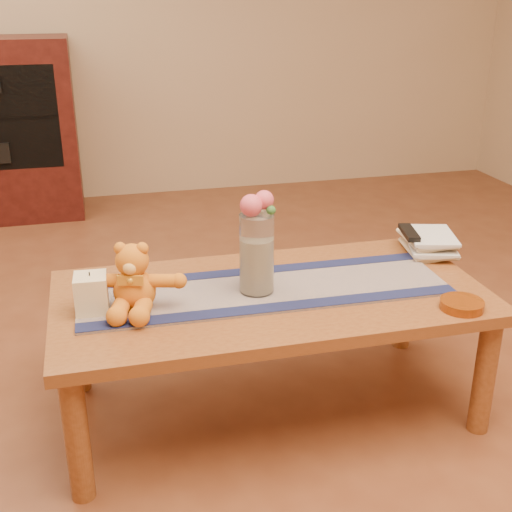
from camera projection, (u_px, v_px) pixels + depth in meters
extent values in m
plane|color=brown|center=(270.00, 407.00, 2.33)|extent=(5.50, 5.50, 0.00)
cube|color=brown|center=(271.00, 297.00, 2.17)|extent=(1.40, 0.70, 0.04)
cylinder|color=brown|center=(77.00, 438.00, 1.85)|extent=(0.07, 0.07, 0.41)
cylinder|color=brown|center=(485.00, 376.00, 2.14)|extent=(0.07, 0.07, 0.41)
cylinder|color=brown|center=(76.00, 339.00, 2.37)|extent=(0.07, 0.07, 0.41)
cylinder|color=brown|center=(404.00, 300.00, 2.66)|extent=(0.07, 0.07, 0.41)
cube|color=#1A1D4B|center=(264.00, 289.00, 2.17)|extent=(1.21, 0.37, 0.01)
cube|color=#151B41|center=(276.00, 307.00, 2.04)|extent=(1.20, 0.08, 0.00)
cube|color=#151B41|center=(254.00, 271.00, 2.30)|extent=(1.20, 0.08, 0.00)
cube|color=beige|center=(91.00, 293.00, 2.00)|extent=(0.10, 0.10, 0.12)
cylinder|color=black|center=(89.00, 274.00, 1.97)|extent=(0.00, 0.00, 0.01)
cylinder|color=silver|center=(257.00, 254.00, 2.10)|extent=(0.11, 0.11, 0.26)
cylinder|color=beige|center=(257.00, 265.00, 2.11)|extent=(0.09, 0.09, 0.18)
sphere|color=#D74B5E|center=(251.00, 205.00, 2.02)|extent=(0.07, 0.07, 0.07)
sphere|color=#D74B5E|center=(264.00, 200.00, 2.04)|extent=(0.06, 0.06, 0.06)
sphere|color=#4E56AA|center=(257.00, 203.00, 2.07)|extent=(0.04, 0.04, 0.04)
sphere|color=#4E56AA|center=(246.00, 207.00, 2.05)|extent=(0.04, 0.04, 0.04)
sphere|color=#33662D|center=(271.00, 210.00, 2.03)|extent=(0.03, 0.03, 0.03)
sphere|color=#494418|center=(252.00, 276.00, 2.16)|extent=(0.10, 0.10, 0.08)
imported|color=beige|center=(407.00, 250.00, 2.47)|extent=(0.20, 0.25, 0.02)
imported|color=beige|center=(409.00, 246.00, 2.46)|extent=(0.22, 0.26, 0.02)
imported|color=beige|center=(406.00, 241.00, 2.46)|extent=(0.19, 0.24, 0.02)
imported|color=beige|center=(409.00, 236.00, 2.45)|extent=(0.22, 0.26, 0.02)
cube|color=black|center=(409.00, 232.00, 2.44)|extent=(0.08, 0.17, 0.02)
cylinder|color=#BF5914|center=(462.00, 305.00, 2.04)|extent=(0.17, 0.17, 0.03)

